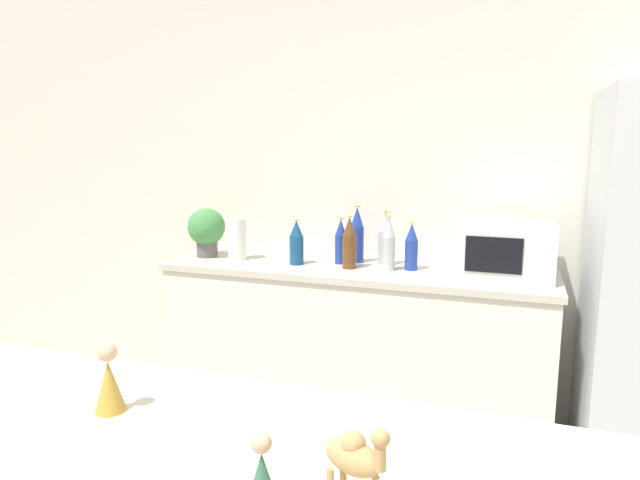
{
  "coord_description": "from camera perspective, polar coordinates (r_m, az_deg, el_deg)",
  "views": [
    {
      "loc": [
        0.34,
        -0.56,
        1.58
      ],
      "look_at": [
        -0.32,
        1.36,
        1.22
      ],
      "focal_mm": 32.0,
      "sensor_mm": 36.0,
      "label": 1
    }
  ],
  "objects": [
    {
      "name": "wall_back",
      "position": [
        3.32,
        13.16,
        4.57
      ],
      "size": [
        8.0,
        0.06,
        2.55
      ],
      "color": "silver",
      "rests_on": "ground_plane"
    },
    {
      "name": "back_counter",
      "position": [
        3.27,
        3.52,
        -10.2
      ],
      "size": [
        2.11,
        0.63,
        0.89
      ],
      "color": "silver",
      "rests_on": "ground_plane"
    },
    {
      "name": "potted_plant",
      "position": [
        3.42,
        -11.28,
        1.05
      ],
      "size": [
        0.22,
        0.22,
        0.29
      ],
      "color": "#595451",
      "rests_on": "back_counter"
    },
    {
      "name": "paper_towel_roll",
      "position": [
        3.3,
        -8.27,
        0.07
      ],
      "size": [
        0.11,
        0.11,
        0.24
      ],
      "color": "white",
      "rests_on": "back_counter"
    },
    {
      "name": "microwave",
      "position": [
        3.02,
        17.91,
        -0.83
      ],
      "size": [
        0.48,
        0.37,
        0.28
      ],
      "color": "white",
      "rests_on": "back_counter"
    },
    {
      "name": "back_bottle_0",
      "position": [
        3.15,
        -2.37,
        -0.29
      ],
      "size": [
        0.08,
        0.08,
        0.25
      ],
      "color": "navy",
      "rests_on": "back_counter"
    },
    {
      "name": "back_bottle_1",
      "position": [
        3.05,
        9.13,
        -0.72
      ],
      "size": [
        0.07,
        0.07,
        0.26
      ],
      "color": "navy",
      "rests_on": "back_counter"
    },
    {
      "name": "back_bottle_2",
      "position": [
        3.2,
        3.72,
        0.47
      ],
      "size": [
        0.08,
        0.08,
        0.32
      ],
      "color": "navy",
      "rests_on": "back_counter"
    },
    {
      "name": "back_bottle_3",
      "position": [
        3.02,
        6.87,
        -0.46
      ],
      "size": [
        0.07,
        0.07,
        0.29
      ],
      "color": "#B2B7BC",
      "rests_on": "back_counter"
    },
    {
      "name": "back_bottle_4",
      "position": [
        3.15,
        6.54,
        0.07
      ],
      "size": [
        0.08,
        0.08,
        0.3
      ],
      "color": "#B2B7BC",
      "rests_on": "back_counter"
    },
    {
      "name": "back_bottle_5",
      "position": [
        3.05,
        2.96,
        -0.32
      ],
      "size": [
        0.07,
        0.07,
        0.29
      ],
      "color": "brown",
      "rests_on": "back_counter"
    },
    {
      "name": "back_bottle_6",
      "position": [
        3.17,
        2.08,
        -0.19
      ],
      "size": [
        0.07,
        0.07,
        0.26
      ],
      "color": "navy",
      "rests_on": "back_counter"
    },
    {
      "name": "camel_figurine",
      "position": [
        0.93,
        3.58,
        -20.78
      ],
      "size": [
        0.12,
        0.09,
        0.15
      ],
      "color": "tan",
      "rests_on": "bar_counter"
    },
    {
      "name": "wise_man_figurine_blue",
      "position": [
        1.3,
        -20.34,
        -13.16
      ],
      "size": [
        0.06,
        0.06,
        0.15
      ],
      "color": "#B28933",
      "rests_on": "bar_counter"
    },
    {
      "name": "wise_man_figurine_crimson",
      "position": [
        0.95,
        -5.83,
        -22.3
      ],
      "size": [
        0.05,
        0.05,
        0.12
      ],
      "color": "#33664C",
      "rests_on": "bar_counter"
    }
  ]
}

